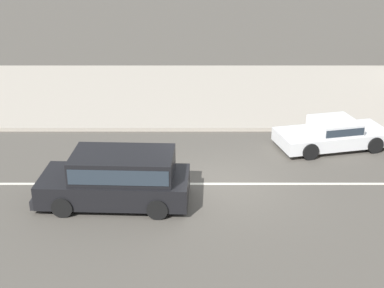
{
  "coord_description": "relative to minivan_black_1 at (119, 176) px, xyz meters",
  "views": [
    {
      "loc": [
        -0.9,
        -15.18,
        7.69
      ],
      "look_at": [
        -0.93,
        1.38,
        0.8
      ],
      "focal_mm": 50.0,
      "sensor_mm": 36.0,
      "label": 1
    }
  ],
  "objects": [
    {
      "name": "ground_plane",
      "position": [
        3.05,
        1.19,
        -0.84
      ],
      "size": [
        160.0,
        160.0,
        0.0
      ],
      "primitive_type": "plane",
      "color": "#544F47"
    },
    {
      "name": "lane_centre_stripe",
      "position": [
        3.05,
        1.19,
        -0.84
      ],
      "size": [
        50.4,
        0.14,
        0.01
      ],
      "primitive_type": "cube",
      "color": "silver",
      "rests_on": "ground"
    },
    {
      "name": "kerb_strip",
      "position": [
        3.05,
        10.77,
        -0.77
      ],
      "size": [
        68.0,
        10.0,
        0.15
      ],
      "primitive_type": "cube",
      "color": "#ADA393",
      "rests_on": "ground"
    },
    {
      "name": "minivan_black_1",
      "position": [
        0.0,
        0.0,
        0.0
      ],
      "size": [
        4.51,
        2.15,
        1.56
      ],
      "color": "black",
      "rests_on": "ground"
    },
    {
      "name": "sedan_white_4",
      "position": [
        7.33,
        4.21,
        -0.31
      ],
      "size": [
        4.45,
        2.65,
        1.06
      ],
      "color": "white",
      "rests_on": "ground"
    }
  ]
}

